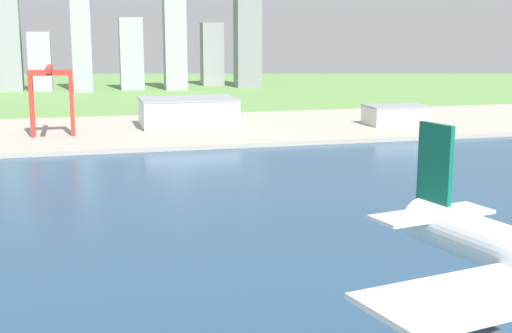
# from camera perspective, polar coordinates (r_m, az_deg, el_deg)

# --- Properties ---
(ground_plane) EXTENTS (2400.00, 2400.00, 0.00)m
(ground_plane) POSITION_cam_1_polar(r_m,az_deg,el_deg) (235.70, -2.69, -3.54)
(ground_plane) COLOR #61904A
(water_bay) EXTENTS (840.00, 360.00, 0.15)m
(water_bay) POSITION_cam_1_polar(r_m,az_deg,el_deg) (179.89, 1.35, -8.18)
(water_bay) COLOR navy
(water_bay) RESTS_ON ground
(industrial_pier) EXTENTS (840.00, 140.00, 2.50)m
(industrial_pier) POSITION_cam_1_polar(r_m,az_deg,el_deg) (419.90, -8.12, 2.98)
(industrial_pier) COLOR #A8A191
(industrial_pier) RESTS_ON ground
(port_crane_red) EXTENTS (23.70, 47.44, 39.02)m
(port_crane_red) POSITION_cam_1_polar(r_m,az_deg,el_deg) (395.99, -16.59, 6.45)
(port_crane_red) COLOR #B72D23
(port_crane_red) RESTS_ON industrial_pier
(warehouse_main) EXTENTS (57.93, 38.02, 17.50)m
(warehouse_main) POSITION_cam_1_polar(r_m,az_deg,el_deg) (424.92, -5.63, 4.50)
(warehouse_main) COLOR silver
(warehouse_main) RESTS_ON industrial_pier
(warehouse_annex) EXTENTS (36.84, 24.26, 12.23)m
(warehouse_annex) POSITION_cam_1_polar(r_m,az_deg,el_deg) (439.28, 11.45, 4.20)
(warehouse_annex) COLOR silver
(warehouse_annex) RESTS_ON industrial_pier
(distant_skyline) EXTENTS (313.71, 75.67, 131.15)m
(distant_skyline) POSITION_cam_1_polar(r_m,az_deg,el_deg) (740.34, -11.52, 10.27)
(distant_skyline) COLOR gray
(distant_skyline) RESTS_ON ground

